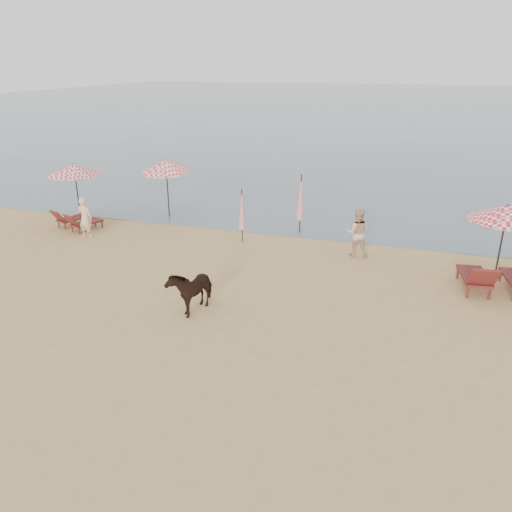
% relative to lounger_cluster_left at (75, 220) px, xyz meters
% --- Properties ---
extents(ground, '(120.00, 120.00, 0.00)m').
position_rel_lounger_cluster_left_xyz_m(ground, '(8.77, -8.42, -0.38)').
color(ground, tan).
rests_on(ground, ground).
extents(sea, '(160.00, 140.00, 0.06)m').
position_rel_lounger_cluster_left_xyz_m(sea, '(8.77, 71.58, -0.38)').
color(sea, '#51606B').
rests_on(sea, ground).
extents(lounger_cluster_left, '(1.95, 1.91, 0.55)m').
position_rel_lounger_cluster_left_xyz_m(lounger_cluster_left, '(0.00, 0.00, 0.00)').
color(lounger_cluster_left, maroon).
rests_on(lounger_cluster_left, ground).
extents(umbrella_open_left_a, '(2.17, 2.17, 2.46)m').
position_rel_lounger_cluster_left_xyz_m(umbrella_open_left_a, '(-0.50, 1.01, 1.83)').
color(umbrella_open_left_a, black).
rests_on(umbrella_open_left_a, ground).
extents(umbrella_open_left_b, '(2.06, 2.10, 2.62)m').
position_rel_lounger_cluster_left_xyz_m(umbrella_open_left_b, '(2.90, 2.64, 1.89)').
color(umbrella_open_left_b, black).
rests_on(umbrella_open_left_b, ground).
extents(umbrella_open_right, '(2.12, 2.12, 2.59)m').
position_rel_lounger_cluster_left_xyz_m(umbrella_open_right, '(15.63, -1.00, 1.95)').
color(umbrella_open_right, black).
rests_on(umbrella_open_right, ground).
extents(umbrella_closed_left, '(0.25, 0.25, 2.05)m').
position_rel_lounger_cluster_left_xyz_m(umbrella_closed_left, '(6.99, 0.58, 0.88)').
color(umbrella_closed_left, black).
rests_on(umbrella_closed_left, ground).
extents(umbrella_closed_right, '(0.29, 0.29, 2.39)m').
position_rel_lounger_cluster_left_xyz_m(umbrella_closed_right, '(8.87, 2.15, 1.09)').
color(umbrella_closed_right, black).
rests_on(umbrella_closed_right, ground).
extents(cow, '(0.95, 1.60, 1.26)m').
position_rel_lounger_cluster_left_xyz_m(cow, '(7.44, -5.13, 0.25)').
color(cow, black).
rests_on(cow, ground).
extents(beachgoer_left, '(0.61, 0.42, 1.61)m').
position_rel_lounger_cluster_left_xyz_m(beachgoer_left, '(1.08, -0.80, 0.42)').
color(beachgoer_left, '#E2B68D').
rests_on(beachgoer_left, ground).
extents(beachgoer_right_a, '(0.89, 0.73, 1.71)m').
position_rel_lounger_cluster_left_xyz_m(beachgoer_right_a, '(11.31, 0.33, 0.48)').
color(beachgoer_right_a, tan).
rests_on(beachgoer_right_a, ground).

